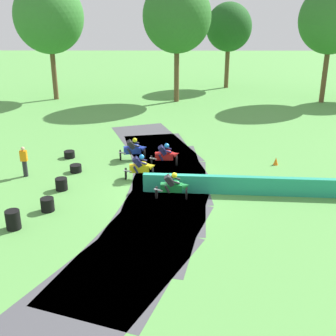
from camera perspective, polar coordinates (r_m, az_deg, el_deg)
The scene contains 18 objects.
ground_plane at distance 21.28m, azimuth 0.01°, elevation -3.08°, with size 120.00×120.00×0.00m, color #569947.
track_asphalt at distance 21.34m, azimuth -1.96°, elevation -3.00°, with size 8.04×24.49×0.01m.
safety_barrier at distance 21.40m, azimuth 14.64°, elevation -2.35°, with size 0.30×13.24×0.90m, color #239375.
motorcycle_lead_green at distance 20.21m, azimuth 0.65°, elevation -2.41°, with size 1.69×0.76×1.42m.
motorcycle_chase_yellow at distance 22.52m, azimuth -3.58°, elevation 0.11°, with size 1.68×0.78×1.42m.
motorcycle_trailing_red at distance 24.21m, azimuth -0.33°, elevation 1.70°, with size 1.68×0.75×1.43m.
motorcycle_fourth_blue at distance 25.29m, azimuth -4.49°, elevation 2.48°, with size 1.69×0.95×1.43m.
tire_stack_near at distance 18.91m, azimuth -19.54°, elevation -6.38°, with size 0.60×0.60×0.80m.
tire_stack_mid_a at distance 20.02m, azimuth -15.43°, elevation -4.61°, with size 0.59×0.59×0.60m.
tire_stack_mid_b at distance 21.98m, azimuth -13.72°, elevation -2.05°, with size 0.58×0.58×0.60m.
tire_stack_far at distance 24.08m, azimuth -11.92°, elevation -0.05°, with size 0.62×0.62×0.40m.
tire_stack_extra_a at distance 26.32m, azimuth -12.72°, elevation 1.75°, with size 0.62×0.62×0.40m.
track_marshal at distance 23.98m, azimuth -18.22°, elevation 0.80°, with size 0.34×0.24×1.63m.
traffic_cone at distance 25.29m, azimuth 13.87°, elevation 0.88°, with size 0.28×0.28×0.44m, color orange.
tree_far_left at distance 41.39m, azimuth -15.27°, elevation 18.47°, with size 6.02×6.02×10.39m.
tree_far_right at distance 41.24m, azimuth 20.56°, elevation 17.67°, with size 5.51×5.51×9.97m.
tree_behind_barrier at distance 46.08m, azimuth 7.93°, elevation 17.70°, with size 4.54×4.54×8.42m.
tree_distant at distance 39.15m, azimuth 1.18°, elevation 19.13°, with size 5.83×5.83×10.36m.
Camera 1 is at (0.11, -19.37, 8.81)m, focal length 46.78 mm.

